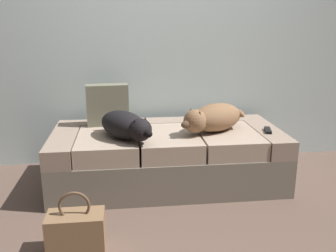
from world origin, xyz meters
TOP-DOWN VIEW (x-y plane):
  - ground_plane at (0.00, 0.00)m, footprint 10.00×10.00m
  - back_wall at (0.00, 1.54)m, footprint 6.40×0.10m
  - couch at (0.00, 0.96)m, footprint 1.81×0.85m
  - dog_dark at (-0.33, 0.78)m, footprint 0.45×0.54m
  - dog_tan at (0.35, 0.88)m, footprint 0.59×0.48m
  - tv_remote at (0.78, 0.83)m, footprint 0.08×0.16m
  - throw_pillow at (-0.47, 1.18)m, footprint 0.35×0.14m
  - handbag at (-0.63, 0.05)m, footprint 0.32×0.18m

SIDE VIEW (x-z plane):
  - ground_plane at x=0.00m, z-range 0.00..0.00m
  - handbag at x=-0.63m, z-range -0.06..0.31m
  - couch at x=0.00m, z-range 0.00..0.44m
  - tv_remote at x=0.78m, z-range 0.44..0.46m
  - dog_dark at x=-0.33m, z-range 0.44..0.64m
  - dog_tan at x=0.35m, z-range 0.44..0.66m
  - throw_pillow at x=-0.47m, z-range 0.44..0.78m
  - back_wall at x=0.00m, z-range 0.00..2.80m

